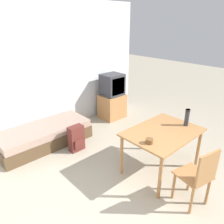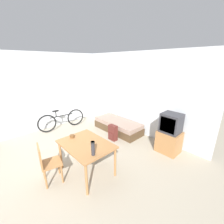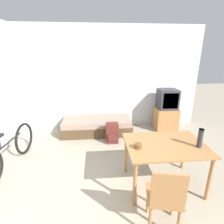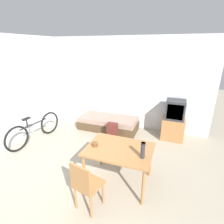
{
  "view_description": "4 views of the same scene",
  "coord_description": "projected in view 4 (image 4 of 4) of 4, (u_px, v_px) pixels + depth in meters",
  "views": [
    {
      "loc": [
        -1.74,
        -0.86,
        2.31
      ],
      "look_at": [
        0.55,
        1.64,
        0.86
      ],
      "focal_mm": 35.0,
      "sensor_mm": 36.0,
      "label": 1
    },
    {
      "loc": [
        3.27,
        -0.73,
        2.39
      ],
      "look_at": [
        0.5,
        1.89,
        1.09
      ],
      "focal_mm": 24.0,
      "sensor_mm": 36.0,
      "label": 2
    },
    {
      "loc": [
        -0.15,
        -1.42,
        2.0
      ],
      "look_at": [
        0.13,
        1.73,
        0.93
      ],
      "focal_mm": 28.0,
      "sensor_mm": 36.0,
      "label": 3
    },
    {
      "loc": [
        1.66,
        -1.74,
        2.42
      ],
      "look_at": [
        0.39,
        1.65,
        1.05
      ],
      "focal_mm": 28.0,
      "sensor_mm": 36.0,
      "label": 4
    }
  ],
  "objects": [
    {
      "name": "mate_bowl",
      "position": [
        95.0,
        144.0,
        3.15
      ],
      "size": [
        0.11,
        0.11,
        0.07
      ],
      "color": "brown",
      "rests_on": "dining_table"
    },
    {
      "name": "daybed",
      "position": [
        108.0,
        123.0,
        5.38
      ],
      "size": [
        1.77,
        0.75,
        0.39
      ],
      "color": "#4C3823",
      "rests_on": "ground_plane"
    },
    {
      "name": "ground_plane",
      "position": [
        56.0,
        200.0,
        2.92
      ],
      "size": [
        20.0,
        20.0,
        0.0
      ],
      "primitive_type": "plane",
      "color": "#9E937F"
    },
    {
      "name": "thermos_flask",
      "position": [
        143.0,
        150.0,
        2.77
      ],
      "size": [
        0.07,
        0.07,
        0.28
      ],
      "color": "#2D2D33",
      "rests_on": "dining_table"
    },
    {
      "name": "backpack",
      "position": [
        112.0,
        132.0,
        4.73
      ],
      "size": [
        0.28,
        0.19,
        0.5
      ],
      "color": "#56231E",
      "rests_on": "ground_plane"
    },
    {
      "name": "bicycle",
      "position": [
        35.0,
        130.0,
        4.65
      ],
      "size": [
        0.25,
        1.7,
        0.74
      ],
      "color": "black",
      "rests_on": "ground_plane"
    },
    {
      "name": "wooden_chair",
      "position": [
        85.0,
        185.0,
        2.59
      ],
      "size": [
        0.46,
        0.46,
        0.88
      ],
      "color": "#9E6B3D",
      "rests_on": "ground_plane"
    },
    {
      "name": "wall_left",
      "position": [
        20.0,
        89.0,
        4.6
      ],
      "size": [
        0.06,
        4.27,
        2.7
      ],
      "color": "silver",
      "rests_on": "ground_plane"
    },
    {
      "name": "tv",
      "position": [
        174.0,
        121.0,
        4.71
      ],
      "size": [
        0.58,
        0.48,
        1.11
      ],
      "color": "#9E6B3D",
      "rests_on": "ground_plane"
    },
    {
      "name": "wall_back",
      "position": [
        119.0,
        83.0,
        5.34
      ],
      "size": [
        5.34,
        0.06,
        2.7
      ],
      "color": "silver",
      "rests_on": "ground_plane"
    },
    {
      "name": "dining_table",
      "position": [
        119.0,
        152.0,
        3.12
      ],
      "size": [
        1.17,
        0.85,
        0.72
      ],
      "color": "#9E6B3D",
      "rests_on": "ground_plane"
    }
  ]
}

